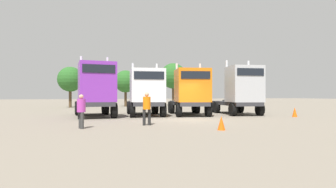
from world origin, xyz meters
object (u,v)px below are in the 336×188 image
object	(u,v)px
traffic_cone_mid	(221,123)
visitor_in_hivis	(147,106)
semi_truck_purple	(96,89)
visitor_with_camera	(81,109)
semi_truck_silver	(241,91)
traffic_cone_near	(295,112)
semi_truck_white	(146,92)
semi_truck_orange	(190,92)

from	to	relation	value
traffic_cone_mid	visitor_in_hivis	bearing A→B (deg)	131.67
semi_truck_purple	traffic_cone_mid	world-z (taller)	semi_truck_purple
visitor_in_hivis	visitor_with_camera	size ratio (longest dim) A/B	1.07
visitor_with_camera	traffic_cone_mid	size ratio (longest dim) A/B	2.52
semi_truck_silver	traffic_cone_near	xyz separation A→B (m)	(2.60, -2.99, -1.61)
visitor_in_hivis	visitor_with_camera	world-z (taller)	visitor_in_hivis
semi_truck_white	semi_truck_silver	xyz separation A→B (m)	(7.52, -1.18, 0.11)
semi_truck_purple	semi_truck_orange	world-z (taller)	semi_truck_purple
semi_truck_white	semi_truck_orange	distance (m)	3.43
semi_truck_silver	traffic_cone_mid	size ratio (longest dim) A/B	9.81
semi_truck_purple	semi_truck_silver	world-z (taller)	semi_truck_purple
semi_truck_orange	visitor_in_hivis	bearing A→B (deg)	-29.05
semi_truck_orange	visitor_in_hivis	size ratio (longest dim) A/B	3.77
traffic_cone_near	visitor_with_camera	bearing A→B (deg)	-170.13
traffic_cone_mid	semi_truck_orange	bearing A→B (deg)	76.08
semi_truck_orange	traffic_cone_mid	world-z (taller)	semi_truck_orange
visitor_with_camera	traffic_cone_mid	xyz separation A→B (m)	(6.04, -2.59, -0.61)
semi_truck_white	semi_truck_orange	xyz separation A→B (m)	(3.36, -0.66, 0.02)
semi_truck_white	semi_truck_silver	bearing A→B (deg)	88.58
visitor_with_camera	semi_truck_orange	bearing A→B (deg)	-159.23
semi_truck_white	semi_truck_purple	bearing A→B (deg)	-81.27
semi_truck_white	visitor_in_hivis	size ratio (longest dim) A/B	3.62
semi_truck_white	traffic_cone_mid	world-z (taller)	semi_truck_white
traffic_cone_mid	semi_truck_purple	bearing A→B (deg)	117.91
semi_truck_purple	traffic_cone_mid	size ratio (longest dim) A/B	9.68
semi_truck_purple	visitor_with_camera	world-z (taller)	semi_truck_purple
semi_truck_orange	semi_truck_silver	bearing A→B (deg)	94.73
semi_truck_silver	traffic_cone_mid	world-z (taller)	semi_truck_silver
semi_truck_white	traffic_cone_near	size ratio (longest dim) A/B	8.91
semi_truck_orange	traffic_cone_mid	size ratio (longest dim) A/B	10.16
semi_truck_purple	traffic_cone_near	xyz separation A→B (m)	(13.83, -4.09, -1.67)
traffic_cone_near	semi_truck_white	bearing A→B (deg)	157.60
visitor_in_hivis	visitor_with_camera	bearing A→B (deg)	-81.02
visitor_in_hivis	traffic_cone_near	bearing A→B (deg)	101.23
semi_truck_orange	traffic_cone_near	xyz separation A→B (m)	(6.76, -3.51, -1.51)
visitor_with_camera	visitor_in_hivis	bearing A→B (deg)	172.18
semi_truck_white	visitor_in_hivis	bearing A→B (deg)	-6.07
traffic_cone_near	semi_truck_silver	bearing A→B (deg)	131.02
semi_truck_silver	traffic_cone_near	bearing A→B (deg)	50.17
semi_truck_orange	traffic_cone_near	distance (m)	7.76
semi_truck_purple	traffic_cone_near	distance (m)	14.51
visitor_with_camera	semi_truck_white	bearing A→B (deg)	-141.46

